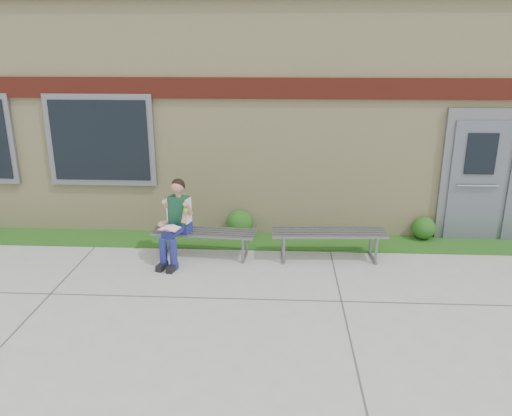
{
  "coord_description": "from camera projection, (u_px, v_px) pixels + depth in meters",
  "views": [
    {
      "loc": [
        0.17,
        -5.53,
        3.25
      ],
      "look_at": [
        -0.22,
        1.7,
        0.91
      ],
      "focal_mm": 35.0,
      "sensor_mm": 36.0,
      "label": 1
    }
  ],
  "objects": [
    {
      "name": "ground",
      "position": [
        266.0,
        319.0,
        6.26
      ],
      "size": [
        80.0,
        80.0,
        0.0
      ],
      "primitive_type": "plane",
      "color": "#9E9E99",
      "rests_on": "ground"
    },
    {
      "name": "grass_strip",
      "position": [
        271.0,
        241.0,
        8.73
      ],
      "size": [
        16.0,
        0.8,
        0.02
      ],
      "primitive_type": "cube",
      "color": "#255115",
      "rests_on": "ground"
    },
    {
      "name": "school_building",
      "position": [
        275.0,
        100.0,
        11.3
      ],
      "size": [
        16.2,
        6.22,
        4.2
      ],
      "color": "beige",
      "rests_on": "ground"
    },
    {
      "name": "bench_left",
      "position": [
        204.0,
        237.0,
        8.05
      ],
      "size": [
        1.7,
        0.6,
        0.43
      ],
      "rotation": [
        0.0,
        0.0,
        -0.08
      ],
      "color": "slate",
      "rests_on": "ground"
    },
    {
      "name": "bench_right",
      "position": [
        329.0,
        237.0,
        7.94
      ],
      "size": [
        1.83,
        0.58,
        0.47
      ],
      "rotation": [
        0.0,
        0.0,
        0.05
      ],
      "color": "slate",
      "rests_on": "ground"
    },
    {
      "name": "girl",
      "position": [
        176.0,
        220.0,
        7.78
      ],
      "size": [
        0.51,
        0.84,
        1.31
      ],
      "rotation": [
        0.0,
        0.0,
        -0.26
      ],
      "color": "navy",
      "rests_on": "ground"
    },
    {
      "name": "shrub_mid",
      "position": [
        240.0,
        223.0,
        8.92
      ],
      "size": [
        0.47,
        0.47,
        0.47
      ],
      "primitive_type": "sphere",
      "color": "#255115",
      "rests_on": "grass_strip"
    },
    {
      "name": "shrub_east",
      "position": [
        424.0,
        228.0,
        8.76
      ],
      "size": [
        0.4,
        0.4,
        0.4
      ],
      "primitive_type": "sphere",
      "color": "#255115",
      "rests_on": "grass_strip"
    }
  ]
}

